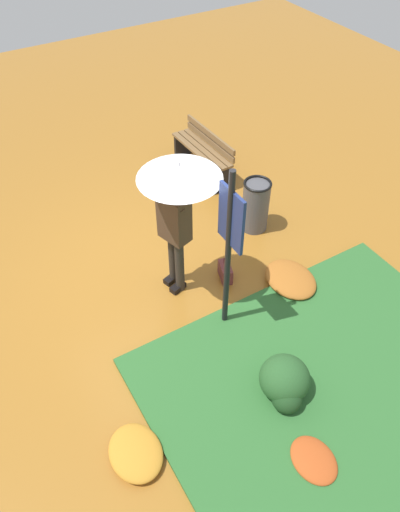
% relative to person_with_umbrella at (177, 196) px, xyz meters
% --- Properties ---
extents(ground_plane, '(18.00, 18.00, 0.00)m').
position_rel_person_with_umbrella_xyz_m(ground_plane, '(-0.36, -0.27, -1.55)').
color(ground_plane, '#9E6623').
extents(grass_verge, '(4.80, 4.00, 0.05)m').
position_rel_person_with_umbrella_xyz_m(grass_verge, '(3.03, 0.74, -1.53)').
color(grass_verge, '#2D662D').
rests_on(grass_verge, ground_plane).
extents(person_with_umbrella, '(0.96, 0.96, 2.04)m').
position_rel_person_with_umbrella_xyz_m(person_with_umbrella, '(0.00, 0.00, 0.00)').
color(person_with_umbrella, '#2D2823').
rests_on(person_with_umbrella, ground_plane).
extents(info_sign_post, '(0.44, 0.07, 2.30)m').
position_rel_person_with_umbrella_xyz_m(info_sign_post, '(0.79, 0.21, -0.11)').
color(info_sign_post, black).
rests_on(info_sign_post, ground_plane).
extents(handbag, '(0.33, 0.22, 0.37)m').
position_rel_person_with_umbrella_xyz_m(handbag, '(0.16, 0.61, -1.42)').
color(handbag, brown).
rests_on(handbag, ground_plane).
extents(park_bench, '(1.40, 0.41, 0.75)m').
position_rel_person_with_umbrella_xyz_m(park_bench, '(-2.21, 1.68, -1.15)').
color(park_bench, black).
rests_on(park_bench, ground_plane).
extents(trash_bin, '(0.42, 0.42, 0.83)m').
position_rel_person_with_umbrella_xyz_m(trash_bin, '(-0.53, 1.58, -1.13)').
color(trash_bin, '#4C4C51').
rests_on(trash_bin, ground_plane).
extents(shrub_cluster, '(0.62, 0.56, 0.51)m').
position_rel_person_with_umbrella_xyz_m(shrub_cluster, '(1.99, 0.21, -1.32)').
color(shrub_cluster, '#285628').
rests_on(shrub_cluster, ground_plane).
extents(leaf_pile_near_person, '(0.53, 0.43, 0.12)m').
position_rel_person_with_umbrella_xyz_m(leaf_pile_near_person, '(2.77, -0.00, -1.49)').
color(leaf_pile_near_person, '#B74C1E').
rests_on(leaf_pile_near_person, ground_plane).
extents(leaf_pile_by_bench, '(0.78, 0.63, 0.17)m').
position_rel_person_with_umbrella_xyz_m(leaf_pile_by_bench, '(0.70, 1.33, -1.47)').
color(leaf_pile_by_bench, '#A86023').
rests_on(leaf_pile_by_bench, ground_plane).
extents(leaf_pile_far_path, '(0.66, 0.53, 0.15)m').
position_rel_person_with_umbrella_xyz_m(leaf_pile_far_path, '(1.80, -1.51, -1.48)').
color(leaf_pile_far_path, '#C68428').
rests_on(leaf_pile_far_path, ground_plane).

